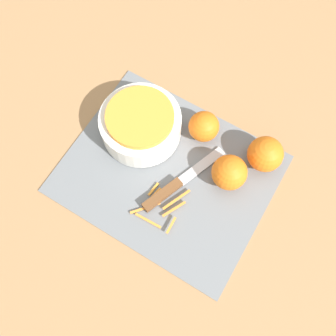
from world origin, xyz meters
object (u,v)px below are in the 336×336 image
bowl_speckled (141,124)px  knife (171,189)px  orange_back (204,127)px  orange_right (265,154)px  orange_left (229,172)px

bowl_speckled → knife: size_ratio=0.85×
bowl_speckled → orange_back: bowl_speckled is taller
orange_back → orange_right: bearing=3.2°
orange_back → knife: bearing=-87.5°
orange_left → orange_right: (0.05, 0.08, 0.00)m
bowl_speckled → orange_left: bearing=-0.1°
knife → orange_back: size_ratio=3.10×
knife → orange_back: 0.16m
bowl_speckled → knife: (0.13, -0.09, -0.03)m
knife → orange_right: size_ratio=2.74×
knife → orange_right: bearing=-20.2°
orange_right → orange_back: bearing=-176.8°
knife → orange_right: orange_right is taller
orange_right → orange_back: (-0.15, -0.01, -0.00)m
orange_back → bowl_speckled: bearing=-151.0°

